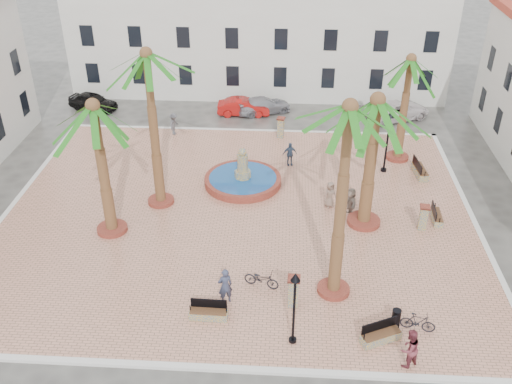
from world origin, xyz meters
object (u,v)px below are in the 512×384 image
(palm_ne, at_px, (410,71))
(bench_e, at_px, (436,216))
(car_white, at_px, (398,110))
(cyclist_b, at_px, (409,348))
(bench_s, at_px, (209,313))
(pedestrian_fountain_a, at_px, (330,195))
(lamppost_s, at_px, (295,296))
(car_red, at_px, (244,107))
(pedestrian_east, at_px, (351,202))
(car_silver, at_px, (263,105))
(bollard_n, at_px, (281,127))
(bollard_e, at_px, (423,217))
(cyclist_a, at_px, (225,286))
(litter_bin, at_px, (396,317))
(bicycle_a, at_px, (261,279))
(fountain, at_px, (243,179))
(palm_e, at_px, (376,117))
(palm_sw, at_px, (95,122))
(bench_ne, at_px, (420,171))
(bicycle_b, at_px, (418,322))
(pedestrian_north, at_px, (174,124))
(bench_se, at_px, (381,336))
(palm_s, at_px, (348,128))
(palm_nw, at_px, (148,70))
(car_black, at_px, (93,101))
(bollard_se, at_px, (293,291))
(lamppost_e, at_px, (389,131))

(palm_ne, height_order, bench_e, palm_ne)
(car_white, bearing_deg, cyclist_b, 148.34)
(palm_ne, relative_size, bench_s, 4.18)
(pedestrian_fountain_a, distance_m, car_white, 14.17)
(lamppost_s, bearing_deg, car_red, 99.52)
(pedestrian_east, height_order, car_silver, pedestrian_east)
(bench_s, xyz_separation_m, car_white, (11.40, 22.32, 0.28))
(bollard_n, xyz_separation_m, pedestrian_east, (4.09, -9.63, 0.07))
(bollard_e, relative_size, pedestrian_east, 0.86)
(palm_ne, height_order, cyclist_a, palm_ne)
(litter_bin, xyz_separation_m, bicycle_a, (-5.88, 2.06, 0.07))
(pedestrian_east, xyz_separation_m, car_silver, (-5.55, 14.21, -0.37))
(litter_bin, distance_m, cyclist_b, 2.34)
(lamppost_s, bearing_deg, fountain, 103.76)
(palm_e, bearing_deg, palm_sw, -173.49)
(cyclist_a, distance_m, car_silver, 21.72)
(palm_sw, relative_size, bench_ne, 3.85)
(bench_s, height_order, bollard_n, bollard_n)
(bicycle_b, height_order, pedestrian_north, pedestrian_north)
(cyclist_a, xyz_separation_m, car_silver, (0.58, 21.71, -0.45))
(bench_se, height_order, bollard_e, bollard_e)
(bench_e, xyz_separation_m, car_white, (-0.06, 14.01, 0.30))
(bench_s, height_order, bicycle_a, same)
(palm_s, bearing_deg, car_white, 73.79)
(car_silver, bearing_deg, bicycle_a, 159.47)
(bench_se, relative_size, car_silver, 0.42)
(palm_ne, height_order, pedestrian_fountain_a, palm_ne)
(palm_s, distance_m, cyclist_b, 8.87)
(bench_ne, xyz_separation_m, bicycle_a, (-9.27, -11.13, 0.16))
(palm_e, xyz_separation_m, car_white, (3.95, 14.56, -5.72))
(fountain, relative_size, palm_nw, 0.51)
(pedestrian_north, height_order, car_black, pedestrian_north)
(bollard_se, relative_size, bicycle_b, 1.07)
(lamppost_e, height_order, cyclist_b, lamppost_e)
(bench_ne, xyz_separation_m, lamppost_s, (-7.79, -14.51, 2.17))
(palm_sw, xyz_separation_m, pedestrian_north, (1.13, 12.02, -5.53))
(cyclist_a, bearing_deg, bicycle_a, -167.95)
(palm_s, relative_size, bicycle_a, 5.64)
(bench_se, bearing_deg, bench_ne, 48.42)
(bench_s, height_order, bollard_e, bollard_e)
(bollard_e, distance_m, car_white, 14.95)
(bicycle_b, bearing_deg, lamppost_e, 11.69)
(bollard_n, bearing_deg, car_silver, 107.63)
(lamppost_s, height_order, bicycle_b, lamppost_s)
(palm_sw, xyz_separation_m, palm_ne, (16.42, 9.27, -0.38))
(litter_bin, bearing_deg, pedestrian_fountain_a, 104.58)
(bench_s, height_order, bench_e, bench_s)
(pedestrian_east, bearing_deg, bollard_se, -39.82)
(litter_bin, bearing_deg, pedestrian_north, 125.59)
(palm_e, xyz_separation_m, car_black, (-19.58, 14.88, -5.74))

